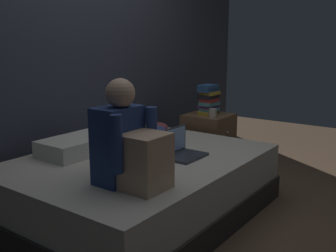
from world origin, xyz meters
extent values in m
plane|color=brown|center=(0.00, 0.00, 0.00)|extent=(8.00, 8.00, 0.00)
cube|color=#383D4C|center=(0.00, 1.20, 1.35)|extent=(5.60, 0.10, 2.70)
cube|color=#332D2B|center=(-0.20, 0.30, 0.09)|extent=(2.00, 1.50, 0.19)
cube|color=beige|center=(-0.20, 0.30, 0.33)|extent=(1.96, 1.46, 0.28)
cube|color=brown|center=(1.10, 0.45, 0.30)|extent=(0.44, 0.44, 0.59)
sphere|color=gray|center=(1.10, 0.23, 0.43)|extent=(0.04, 0.04, 0.04)
cube|color=navy|center=(-0.70, 0.05, 0.71)|extent=(0.30, 0.20, 0.48)
sphere|color=tan|center=(-0.70, 0.02, 1.04)|extent=(0.18, 0.18, 0.18)
cube|color=tan|center=(-0.70, -0.17, 0.64)|extent=(0.26, 0.24, 0.34)
cylinder|color=navy|center=(-0.86, -0.09, 0.77)|extent=(0.07, 0.07, 0.34)
cylinder|color=navy|center=(-0.54, -0.09, 0.77)|extent=(0.07, 0.07, 0.34)
cube|color=#333842|center=(-0.01, 0.00, 0.48)|extent=(0.32, 0.22, 0.02)
cube|color=#333842|center=(-0.01, 0.12, 0.59)|extent=(0.32, 0.01, 0.20)
cube|color=#8CB2EA|center=(-0.01, 0.11, 0.59)|extent=(0.29, 0.00, 0.18)
cube|color=silver|center=(-0.43, 0.75, 0.54)|extent=(0.56, 0.36, 0.13)
cube|color=gold|center=(1.10, 0.47, 0.61)|extent=(0.22, 0.14, 0.04)
cube|color=teal|center=(1.11, 0.45, 0.64)|extent=(0.17, 0.15, 0.03)
cube|color=#703D84|center=(1.10, 0.47, 0.67)|extent=(0.17, 0.14, 0.03)
cube|color=teal|center=(1.11, 0.45, 0.71)|extent=(0.21, 0.14, 0.04)
cube|color=#9E2D28|center=(1.09, 0.45, 0.74)|extent=(0.18, 0.13, 0.03)
cube|color=black|center=(1.11, 0.46, 0.78)|extent=(0.22, 0.15, 0.04)
cube|color=gold|center=(1.11, 0.45, 0.81)|extent=(0.19, 0.14, 0.03)
cube|color=#284C84|center=(1.11, 0.47, 0.85)|extent=(0.23, 0.13, 0.03)
cube|color=#284C84|center=(1.10, 0.47, 0.88)|extent=(0.21, 0.14, 0.04)
cylinder|color=#BCB2A3|center=(0.97, 0.33, 0.64)|extent=(0.08, 0.08, 0.09)
ellipsoid|color=#3D4C8E|center=(0.39, 0.58, 0.52)|extent=(0.18, 0.16, 0.10)
ellipsoid|color=gray|center=(0.50, 0.66, 0.51)|extent=(0.15, 0.12, 0.08)
ellipsoid|color=gray|center=(0.33, 0.73, 0.53)|extent=(0.22, 0.18, 0.12)
ellipsoid|color=#8E3D47|center=(0.49, 0.64, 0.53)|extent=(0.20, 0.17, 0.11)
camera|label=1|loc=(-2.44, -1.60, 1.35)|focal=42.49mm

